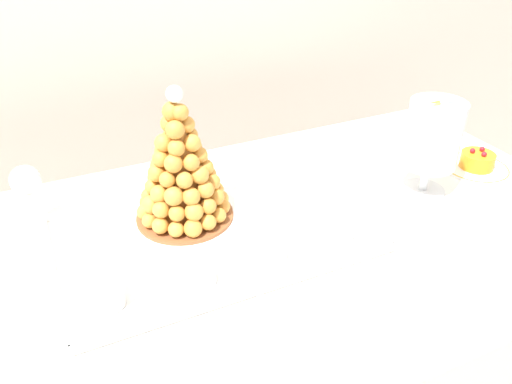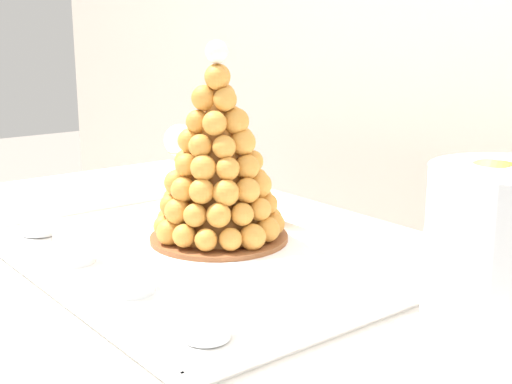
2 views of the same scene
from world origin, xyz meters
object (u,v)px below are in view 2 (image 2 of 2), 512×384
object	(u,v)px
dessert_cup_left	(39,219)
macaron_goblet	(505,270)
dessert_cup_mid_left	(75,248)
dessert_cup_centre	(132,276)
dessert_cup_mid_right	(206,317)
serving_tray	(183,258)
croquembouche	(218,165)
wine_glass	(180,144)

from	to	relation	value
dessert_cup_left	macaron_goblet	xyz separation A→B (m)	(0.79, 0.08, 0.12)
dessert_cup_mid_left	dessert_cup_centre	distance (m)	0.15
dessert_cup_mid_right	serving_tray	bearing A→B (deg)	152.87
croquembouche	macaron_goblet	distance (m)	0.59
serving_tray	croquembouche	distance (m)	0.16
dessert_cup_left	dessert_cup_mid_left	xyz separation A→B (m)	(0.17, -0.01, -0.00)
dessert_cup_left	dessert_cup_mid_left	bearing A→B (deg)	-4.95
dessert_cup_left	dessert_cup_mid_left	distance (m)	0.17
dessert_cup_mid_right	macaron_goblet	xyz separation A→B (m)	(0.30, 0.09, 0.12)
croquembouche	macaron_goblet	bearing A→B (deg)	-12.78
macaron_goblet	wine_glass	size ratio (longest dim) A/B	1.66
serving_tray	dessert_cup_centre	world-z (taller)	dessert_cup_centre
dessert_cup_centre	dessert_cup_mid_right	xyz separation A→B (m)	(0.17, -0.00, 0.00)
dessert_cup_mid_left	wine_glass	world-z (taller)	wine_glass
macaron_goblet	wine_glass	bearing A→B (deg)	163.95
croquembouche	dessert_cup_centre	xyz separation A→B (m)	(0.11, -0.22, -0.10)
dessert_cup_mid_left	dessert_cup_mid_right	size ratio (longest dim) A/B	1.10
dessert_cup_mid_right	dessert_cup_mid_left	bearing A→B (deg)	-178.40
macaron_goblet	dessert_cup_mid_right	bearing A→B (deg)	-164.04
serving_tray	dessert_cup_mid_left	xyz separation A→B (m)	(-0.07, -0.14, 0.02)
serving_tray	macaron_goblet	size ratio (longest dim) A/B	2.68
croquembouche	wine_glass	world-z (taller)	croquembouche
dessert_cup_left	wine_glass	distance (m)	0.36
serving_tray	dessert_cup_centre	bearing A→B (deg)	-58.04
dessert_cup_left	macaron_goblet	world-z (taller)	macaron_goblet
serving_tray	dessert_cup_mid_left	world-z (taller)	dessert_cup_mid_left
dessert_cup_centre	dessert_cup_mid_right	world-z (taller)	dessert_cup_mid_right
dessert_cup_mid_right	macaron_goblet	distance (m)	0.33
serving_tray	dessert_cup_centre	xyz separation A→B (m)	(0.08, -0.13, 0.02)
croquembouche	wine_glass	size ratio (longest dim) A/B	2.10
dessert_cup_mid_left	dessert_cup_mid_right	xyz separation A→B (m)	(0.32, 0.01, 0.00)
croquembouche	wine_glass	bearing A→B (deg)	158.12
croquembouche	serving_tray	bearing A→B (deg)	-70.13
croquembouche	dessert_cup_mid_left	bearing A→B (deg)	-100.51
dessert_cup_centre	macaron_goblet	distance (m)	0.49
croquembouche	dessert_cup_left	bearing A→B (deg)	-135.35
dessert_cup_left	macaron_goblet	distance (m)	0.81
croquembouche	dessert_cup_left	distance (m)	0.32
dessert_cup_mid_left	wine_glass	bearing A→B (deg)	127.44
wine_glass	croquembouche	bearing A→B (deg)	-21.88
croquembouche	dessert_cup_left	xyz separation A→B (m)	(-0.21, -0.21, -0.10)
croquembouche	dessert_cup_mid_right	distance (m)	0.37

